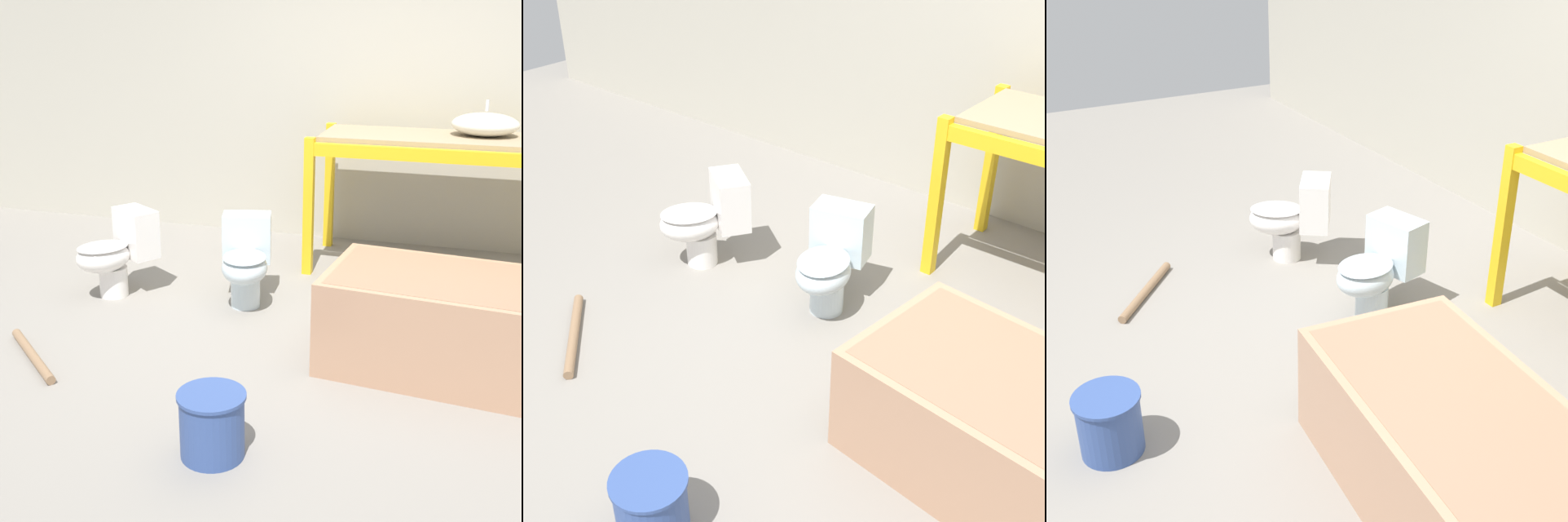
{
  "view_description": "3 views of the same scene",
  "coord_description": "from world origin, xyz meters",
  "views": [
    {
      "loc": [
        0.9,
        -3.93,
        1.88
      ],
      "look_at": [
        -0.24,
        -0.28,
        0.56
      ],
      "focal_mm": 50.0,
      "sensor_mm": 36.0,
      "label": 1
    },
    {
      "loc": [
        1.49,
        -2.48,
        2.46
      ],
      "look_at": [
        -0.41,
        -0.2,
        0.64
      ],
      "focal_mm": 50.0,
      "sensor_mm": 36.0,
      "label": 2
    },
    {
      "loc": [
        2.55,
        -1.79,
        2.32
      ],
      "look_at": [
        -0.34,
        -0.21,
        0.61
      ],
      "focal_mm": 50.0,
      "sensor_mm": 36.0,
      "label": 3
    }
  ],
  "objects": [
    {
      "name": "loose_pipe",
      "position": [
        -1.45,
        -0.76,
        0.03
      ],
      "size": [
        0.57,
        0.5,
        0.05
      ],
      "color": "#8C6B4C",
      "rests_on": "ground_plane"
    },
    {
      "name": "bucket_white",
      "position": [
        -0.14,
        -1.33,
        0.16
      ],
      "size": [
        0.31,
        0.31,
        0.31
      ],
      "color": "#334C8C",
      "rests_on": "ground_plane"
    },
    {
      "name": "toilet_far",
      "position": [
        -0.56,
        0.39,
        0.32
      ],
      "size": [
        0.44,
        0.61,
        0.59
      ],
      "rotation": [
        0.0,
        0.0,
        0.26
      ],
      "color": "silver",
      "rests_on": "ground_plane"
    },
    {
      "name": "toilet_near",
      "position": [
        -1.46,
        0.29,
        0.32
      ],
      "size": [
        0.56,
        0.63,
        0.59
      ],
      "rotation": [
        0.0,
        0.0,
        -0.58
      ],
      "color": "white",
      "rests_on": "ground_plane"
    },
    {
      "name": "sink_basin",
      "position": [
        0.87,
        1.54,
        1.11
      ],
      "size": [
        0.47,
        0.4,
        0.24
      ],
      "color": "silver",
      "rests_on": "shelving_rack"
    },
    {
      "name": "shelving_rack",
      "position": [
        0.56,
        1.46,
        0.86
      ],
      "size": [
        1.81,
        0.79,
        1.02
      ],
      "color": "yellow",
      "rests_on": "ground_plane"
    },
    {
      "name": "ground_plane",
      "position": [
        0.0,
        0.0,
        0.0
      ],
      "size": [
        12.0,
        12.0,
        0.0
      ],
      "primitive_type": "plane",
      "color": "gray"
    },
    {
      "name": "warehouse_wall_rear",
      "position": [
        0.0,
        2.09,
        1.6
      ],
      "size": [
        10.8,
        0.08,
        3.2
      ],
      "color": "#B2AD9E",
      "rests_on": "ground_plane"
    },
    {
      "name": "bathtub_main",
      "position": [
        0.86,
        -0.18,
        0.31
      ],
      "size": [
        1.52,
        0.91,
        0.54
      ],
      "rotation": [
        0.0,
        0.0,
        -0.1
      ],
      "color": "tan",
      "rests_on": "ground_plane"
    }
  ]
}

